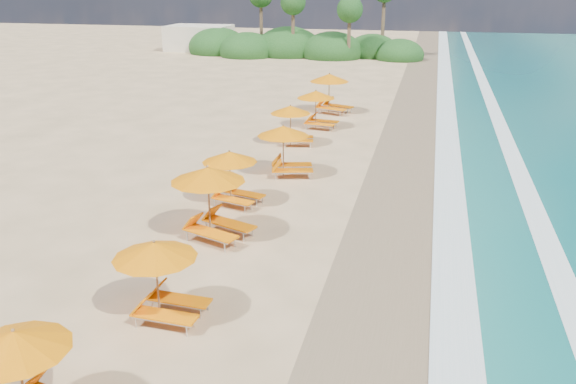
% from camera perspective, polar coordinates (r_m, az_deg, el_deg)
% --- Properties ---
extents(ground, '(160.00, 160.00, 0.00)m').
position_cam_1_polar(ground, '(20.85, 0.00, -3.10)').
color(ground, tan).
rests_on(ground, ground).
extents(wet_sand, '(4.00, 160.00, 0.01)m').
position_cam_1_polar(wet_sand, '(20.37, 11.04, -4.05)').
color(wet_sand, '#886E51').
rests_on(wet_sand, ground).
extents(surf_foam, '(4.00, 160.00, 0.01)m').
position_cam_1_polar(surf_foam, '(20.47, 18.62, -4.57)').
color(surf_foam, white).
rests_on(surf_foam, ground).
extents(station_2, '(2.53, 2.43, 2.08)m').
position_cam_1_polar(station_2, '(12.64, -23.59, -15.47)').
color(station_2, olive).
rests_on(station_2, ground).
extents(station_3, '(2.35, 2.19, 2.12)m').
position_cam_1_polar(station_3, '(15.20, -11.82, -7.77)').
color(station_3, olive).
rests_on(station_3, ground).
extents(station_4, '(3.16, 3.11, 2.46)m').
position_cam_1_polar(station_4, '(19.48, -7.10, -0.59)').
color(station_4, olive).
rests_on(station_4, ground).
extents(station_5, '(2.62, 2.54, 2.09)m').
position_cam_1_polar(station_5, '(22.41, -5.18, 1.68)').
color(station_5, olive).
rests_on(station_5, ground).
extents(station_6, '(2.80, 2.71, 2.25)m').
position_cam_1_polar(station_6, '(25.62, -0.06, 4.29)').
color(station_6, olive).
rests_on(station_6, ground).
extents(station_7, '(2.50, 2.40, 2.08)m').
position_cam_1_polar(station_7, '(30.47, 0.54, 6.62)').
color(station_7, olive).
rests_on(station_7, ground).
extents(station_8, '(2.54, 2.41, 2.17)m').
position_cam_1_polar(station_8, '(33.99, 2.92, 8.08)').
color(station_8, olive).
rests_on(station_8, ground).
extents(station_9, '(3.20, 3.14, 2.50)m').
position_cam_1_polar(station_9, '(37.96, 4.17, 9.57)').
color(station_9, olive).
rests_on(station_9, ground).
extents(treeline, '(25.80, 8.80, 9.74)m').
position_cam_1_polar(treeline, '(66.17, 0.83, 13.64)').
color(treeline, '#163D14').
rests_on(treeline, ground).
extents(beach_building, '(7.00, 5.00, 2.80)m').
position_cam_1_polar(beach_building, '(72.05, -8.41, 14.27)').
color(beach_building, beige).
rests_on(beach_building, ground).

